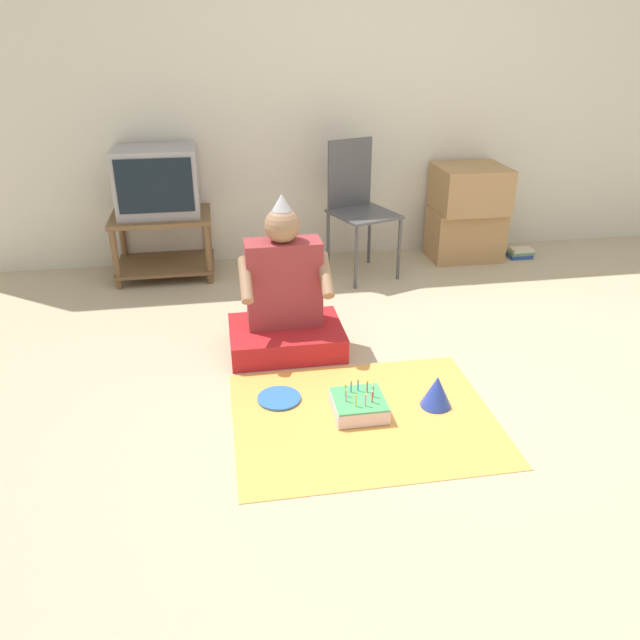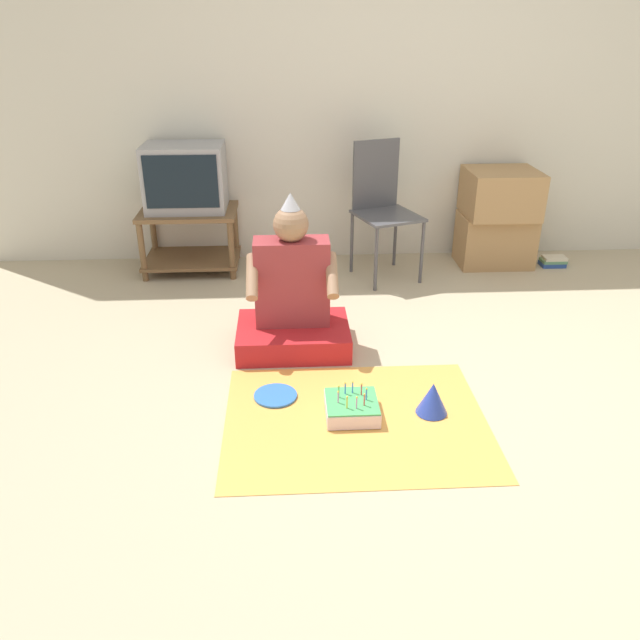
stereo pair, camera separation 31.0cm
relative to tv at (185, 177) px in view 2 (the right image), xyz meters
name	(u,v)px [view 2 (the right image)]	position (x,y,z in m)	size (l,w,h in m)	color
ground_plane	(459,405)	(1.53, -1.94, -0.69)	(16.00, 16.00, 0.00)	tan
wall_back	(398,85)	(1.53, 0.26, 0.59)	(6.40, 0.06, 2.55)	beige
tv_stand	(190,234)	(0.00, -0.02, -0.41)	(0.69, 0.50, 0.46)	brown
tv	(185,177)	(0.00, 0.00, 0.00)	(0.56, 0.41, 0.46)	#99999E
folding_chair	(382,201)	(1.39, -0.17, -0.15)	(0.52, 0.53, 0.95)	#4C4C51
cardboard_box_stack	(498,216)	(2.29, -0.03, -0.31)	(0.54, 0.47, 0.72)	#A87F51
book_pile	(553,261)	(2.73, -0.10, -0.65)	(0.19, 0.12, 0.08)	#284793
person_seated	(293,303)	(0.73, -1.28, -0.42)	(0.63, 0.47, 0.89)	red
party_cloth	(356,420)	(1.01, -2.05, -0.68)	(1.23, 0.98, 0.01)	#EFA84C
birthday_cake	(352,407)	(1.00, -2.00, -0.64)	(0.25, 0.25, 0.14)	silver
party_hat_blue	(432,398)	(1.38, -2.01, -0.60)	(0.15, 0.15, 0.16)	blue
paper_plate	(275,395)	(0.63, -1.82, -0.68)	(0.22, 0.22, 0.01)	blue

